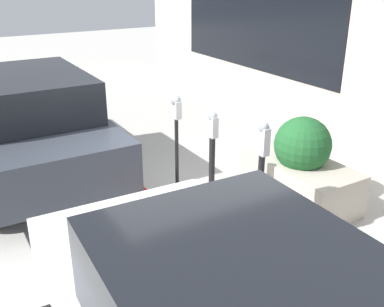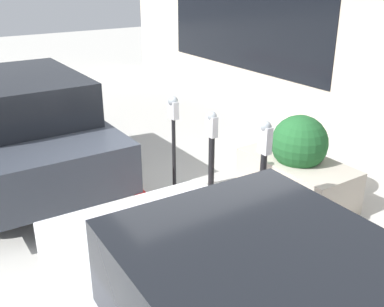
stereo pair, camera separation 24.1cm
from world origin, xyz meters
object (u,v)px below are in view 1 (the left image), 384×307
at_px(planter_box, 300,169).
at_px(parking_meter_second, 212,156).
at_px(parking_meter_middle, 176,123).
at_px(parked_car_middle, 29,123).
at_px(parking_meter_nearest, 261,173).

bearing_deg(planter_box, parking_meter_second, 78.77).
bearing_deg(parking_meter_middle, planter_box, -131.07).
distance_m(planter_box, parked_car_middle, 4.25).
xyz_separation_m(planter_box, parked_car_middle, (2.94, 3.05, 0.37)).
height_order(parking_meter_second, planter_box, parking_meter_second).
relative_size(parking_meter_second, planter_box, 0.89).
height_order(parking_meter_second, parking_meter_middle, parking_meter_second).
relative_size(parking_meter_second, parked_car_middle, 0.33).
bearing_deg(planter_box, parking_meter_middle, 48.93).
relative_size(parking_meter_nearest, parking_meter_middle, 1.08).
distance_m(parking_meter_middle, parked_car_middle, 2.46).
height_order(parking_meter_nearest, planter_box, parking_meter_nearest).
height_order(parking_meter_middle, planter_box, parking_meter_middle).
bearing_deg(parked_car_middle, parking_meter_middle, -135.71).
height_order(parking_meter_middle, parked_car_middle, parked_car_middle).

